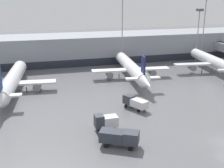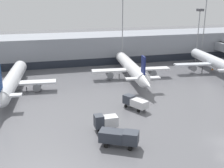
{
  "view_description": "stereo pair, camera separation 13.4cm",
  "coord_description": "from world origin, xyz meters",
  "px_view_note": "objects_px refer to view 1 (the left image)",
  "views": [
    {
      "loc": [
        -27.0,
        -32.29,
        21.55
      ],
      "look_at": [
        -11.29,
        24.5,
        3.0
      ],
      "focal_mm": 45.0,
      "sensor_mm": 36.0,
      "label": 1
    },
    {
      "loc": [
        -26.87,
        -32.33,
        21.55
      ],
      "look_at": [
        -11.29,
        24.5,
        3.0
      ],
      "focal_mm": 45.0,
      "sensor_mm": 36.0,
      "label": 2
    }
  ],
  "objects_px": {
    "parked_jet_0": "(214,62)",
    "parked_jet_1": "(12,81)",
    "apron_light_mast_4": "(205,12)",
    "apron_light_mast_2": "(199,20)",
    "service_truck_3": "(135,102)",
    "apron_light_mast_1": "(122,12)",
    "traffic_cone_0": "(212,69)",
    "parked_jet_4": "(131,68)",
    "service_truck_1": "(119,137)",
    "service_truck_0": "(106,121)"
  },
  "relations": [
    {
      "from": "service_truck_3",
      "to": "apron_light_mast_1",
      "type": "height_order",
      "value": "apron_light_mast_1"
    },
    {
      "from": "parked_jet_4",
      "to": "service_truck_0",
      "type": "height_order",
      "value": "parked_jet_4"
    },
    {
      "from": "parked_jet_1",
      "to": "service_truck_3",
      "type": "xyz_separation_m",
      "value": [
        24.07,
        -17.4,
        -1.19
      ]
    },
    {
      "from": "traffic_cone_0",
      "to": "apron_light_mast_1",
      "type": "distance_m",
      "value": 32.4
    },
    {
      "from": "parked_jet_1",
      "to": "parked_jet_4",
      "type": "xyz_separation_m",
      "value": [
        30.54,
        3.72,
        0.26
      ]
    },
    {
      "from": "parked_jet_1",
      "to": "service_truck_0",
      "type": "relative_size",
      "value": 9.03
    },
    {
      "from": "parked_jet_4",
      "to": "apron_light_mast_1",
      "type": "height_order",
      "value": "apron_light_mast_1"
    },
    {
      "from": "parked_jet_1",
      "to": "service_truck_0",
      "type": "distance_m",
      "value": 29.67
    },
    {
      "from": "service_truck_3",
      "to": "apron_light_mast_4",
      "type": "relative_size",
      "value": 0.26
    },
    {
      "from": "parked_jet_4",
      "to": "traffic_cone_0",
      "type": "xyz_separation_m",
      "value": [
        26.95,
        1.89,
        -2.62
      ]
    },
    {
      "from": "service_truck_3",
      "to": "apron_light_mast_1",
      "type": "relative_size",
      "value": 0.26
    },
    {
      "from": "parked_jet_0",
      "to": "apron_light_mast_2",
      "type": "height_order",
      "value": "apron_light_mast_2"
    },
    {
      "from": "service_truck_1",
      "to": "apron_light_mast_2",
      "type": "height_order",
      "value": "apron_light_mast_2"
    },
    {
      "from": "apron_light_mast_1",
      "to": "apron_light_mast_4",
      "type": "distance_m",
      "value": 28.87
    },
    {
      "from": "apron_light_mast_2",
      "to": "apron_light_mast_4",
      "type": "bearing_deg",
      "value": 16.6
    },
    {
      "from": "traffic_cone_0",
      "to": "apron_light_mast_2",
      "type": "bearing_deg",
      "value": 85.17
    },
    {
      "from": "parked_jet_1",
      "to": "apron_light_mast_4",
      "type": "height_order",
      "value": "apron_light_mast_4"
    },
    {
      "from": "traffic_cone_0",
      "to": "apron_light_mast_4",
      "type": "bearing_deg",
      "value": 73.62
    },
    {
      "from": "parked_jet_4",
      "to": "apron_light_mast_2",
      "type": "relative_size",
      "value": 2.02
    },
    {
      "from": "parked_jet_0",
      "to": "apron_light_mast_1",
      "type": "height_order",
      "value": "apron_light_mast_1"
    },
    {
      "from": "service_truck_0",
      "to": "apron_light_mast_2",
      "type": "height_order",
      "value": "apron_light_mast_2"
    },
    {
      "from": "service_truck_3",
      "to": "service_truck_1",
      "type": "bearing_deg",
      "value": 123.31
    },
    {
      "from": "parked_jet_0",
      "to": "parked_jet_4",
      "type": "xyz_separation_m",
      "value": [
        -25.2,
        1.04,
        -0.31
      ]
    },
    {
      "from": "parked_jet_4",
      "to": "service_truck_1",
      "type": "xyz_separation_m",
      "value": [
        -13.68,
        -34.21,
        -1.37
      ]
    },
    {
      "from": "parked_jet_0",
      "to": "parked_jet_4",
      "type": "height_order",
      "value": "parked_jet_0"
    },
    {
      "from": "apron_light_mast_2",
      "to": "parked_jet_0",
      "type": "bearing_deg",
      "value": -100.83
    },
    {
      "from": "apron_light_mast_1",
      "to": "parked_jet_4",
      "type": "bearing_deg",
      "value": -96.85
    },
    {
      "from": "apron_light_mast_4",
      "to": "apron_light_mast_2",
      "type": "bearing_deg",
      "value": -163.4
    },
    {
      "from": "service_truck_3",
      "to": "traffic_cone_0",
      "type": "distance_m",
      "value": 40.6
    },
    {
      "from": "apron_light_mast_4",
      "to": "apron_light_mast_1",
      "type": "bearing_deg",
      "value": -178.98
    },
    {
      "from": "apron_light_mast_4",
      "to": "parked_jet_0",
      "type": "bearing_deg",
      "value": -109.49
    },
    {
      "from": "parked_jet_0",
      "to": "service_truck_0",
      "type": "height_order",
      "value": "parked_jet_0"
    },
    {
      "from": "parked_jet_4",
      "to": "traffic_cone_0",
      "type": "distance_m",
      "value": 27.15
    },
    {
      "from": "parked_jet_1",
      "to": "traffic_cone_0",
      "type": "height_order",
      "value": "parked_jet_1"
    },
    {
      "from": "apron_light_mast_2",
      "to": "apron_light_mast_4",
      "type": "distance_m",
      "value": 3.66
    },
    {
      "from": "service_truck_3",
      "to": "apron_light_mast_1",
      "type": "xyz_separation_m",
      "value": [
        8.07,
        34.4,
        15.47
      ]
    },
    {
      "from": "parked_jet_0",
      "to": "apron_light_mast_2",
      "type": "xyz_separation_m",
      "value": [
        2.69,
        14.07,
        10.73
      ]
    },
    {
      "from": "parked_jet_0",
      "to": "apron_light_mast_1",
      "type": "distance_m",
      "value": 30.82
    },
    {
      "from": "apron_light_mast_4",
      "to": "service_truck_3",
      "type": "bearing_deg",
      "value": -136.61
    },
    {
      "from": "service_truck_0",
      "to": "traffic_cone_0",
      "type": "distance_m",
      "value": 51.33
    },
    {
      "from": "parked_jet_0",
      "to": "traffic_cone_0",
      "type": "distance_m",
      "value": 4.5
    },
    {
      "from": "service_truck_0",
      "to": "service_truck_3",
      "type": "height_order",
      "value": "service_truck_0"
    },
    {
      "from": "parked_jet_1",
      "to": "parked_jet_4",
      "type": "bearing_deg",
      "value": -77.15
    },
    {
      "from": "parked_jet_0",
      "to": "parked_jet_1",
      "type": "bearing_deg",
      "value": 99.83
    },
    {
      "from": "traffic_cone_0",
      "to": "service_truck_1",
      "type": "bearing_deg",
      "value": -138.38
    },
    {
      "from": "parked_jet_1",
      "to": "apron_light_mast_2",
      "type": "xyz_separation_m",
      "value": [
        58.44,
        16.75,
        11.3
      ]
    },
    {
      "from": "parked_jet_4",
      "to": "apron_light_mast_1",
      "type": "distance_m",
      "value": 19.37
    },
    {
      "from": "traffic_cone_0",
      "to": "service_truck_3",
      "type": "bearing_deg",
      "value": -145.46
    },
    {
      "from": "traffic_cone_0",
      "to": "apron_light_mast_4",
      "type": "relative_size",
      "value": 0.03
    },
    {
      "from": "service_truck_0",
      "to": "service_truck_3",
      "type": "bearing_deg",
      "value": -137.86
    }
  ]
}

